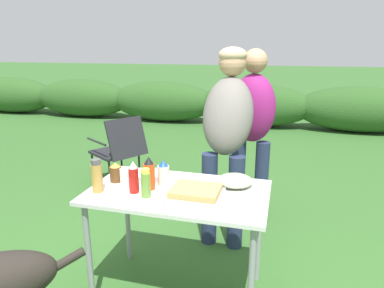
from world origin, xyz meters
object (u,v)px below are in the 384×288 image
(mixing_bowl, at_px, (235,180))
(food_tray, at_px, (196,192))
(relish_jar, at_px, (146,183))
(beer_bottle, at_px, (116,172))
(standing_person_with_beanie, at_px, (227,127))
(standing_person_in_gray_fleece, at_px, (252,122))
(hot_sauce_bottle, at_px, (149,174))
(paper_cup_stack, at_px, (127,178))
(ketchup_bottle, at_px, (134,178))
(mayo_bottle, at_px, (163,174))
(folding_table, at_px, (178,202))
(plate_stack, at_px, (148,176))
(spice_jar, at_px, (97,176))
(camp_chair_green_behind_table, at_px, (120,147))

(mixing_bowl, bearing_deg, food_tray, -130.85)
(relish_jar, xyz_separation_m, beer_bottle, (-0.28, 0.17, -0.02))
(standing_person_with_beanie, height_order, standing_person_in_gray_fleece, standing_person_with_beanie)
(food_tray, xyz_separation_m, hot_sauce_bottle, (-0.31, 0.04, 0.07))
(paper_cup_stack, distance_m, standing_person_with_beanie, 0.96)
(ketchup_bottle, bearing_deg, mayo_bottle, 47.49)
(beer_bottle, relative_size, standing_person_with_beanie, 0.08)
(folding_table, relative_size, food_tray, 3.44)
(plate_stack, xyz_separation_m, relish_jar, (0.09, -0.25, 0.06))
(mixing_bowl, bearing_deg, ketchup_bottle, -154.96)
(folding_table, distance_m, mayo_bottle, 0.20)
(ketchup_bottle, bearing_deg, standing_person_in_gray_fleece, 65.94)
(spice_jar, bearing_deg, food_tray, 8.25)
(food_tray, xyz_separation_m, spice_jar, (-0.59, -0.09, 0.07))
(plate_stack, bearing_deg, paper_cup_stack, -118.15)
(plate_stack, height_order, standing_person_with_beanie, standing_person_with_beanie)
(hot_sauce_bottle, bearing_deg, paper_cup_stack, -173.77)
(paper_cup_stack, height_order, beer_bottle, beer_bottle)
(mixing_bowl, distance_m, relish_jar, 0.57)
(beer_bottle, bearing_deg, mayo_bottle, 3.03)
(plate_stack, height_order, ketchup_bottle, ketchup_bottle)
(relish_jar, distance_m, spice_jar, 0.31)
(plate_stack, bearing_deg, mayo_bottle, -26.49)
(folding_table, bearing_deg, standing_person_in_gray_fleece, 74.65)
(folding_table, bearing_deg, relish_jar, -138.60)
(paper_cup_stack, relative_size, beer_bottle, 0.94)
(plate_stack, bearing_deg, camp_chair_green_behind_table, 123.29)
(plate_stack, bearing_deg, food_tray, -25.40)
(beer_bottle, bearing_deg, relish_jar, -31.24)
(plate_stack, relative_size, ketchup_bottle, 1.03)
(relish_jar, bearing_deg, standing_person_in_gray_fleece, 70.08)
(ketchup_bottle, relative_size, spice_jar, 0.97)
(mixing_bowl, distance_m, mayo_bottle, 0.46)
(folding_table, xyz_separation_m, hot_sauce_bottle, (-0.18, -0.02, 0.18))
(hot_sauce_bottle, height_order, beer_bottle, hot_sauce_bottle)
(paper_cup_stack, bearing_deg, hot_sauce_bottle, 6.23)
(folding_table, xyz_separation_m, standing_person_in_gray_fleece, (0.33, 1.20, 0.28))
(relish_jar, distance_m, beer_bottle, 0.33)
(mixing_bowl, xyz_separation_m, standing_person_in_gray_fleece, (0.00, 1.03, 0.17))
(spice_jar, xyz_separation_m, standing_person_in_gray_fleece, (0.80, 1.34, 0.10))
(standing_person_in_gray_fleece, bearing_deg, spice_jar, -116.74)
(hot_sauce_bottle, relative_size, beer_bottle, 1.60)
(spice_jar, bearing_deg, beer_bottle, 80.59)
(spice_jar, distance_m, standing_person_with_beanie, 1.12)
(folding_table, bearing_deg, food_tray, -24.76)
(mixing_bowl, xyz_separation_m, standing_person_with_beanie, (-0.15, 0.59, 0.21))
(folding_table, xyz_separation_m, paper_cup_stack, (-0.33, -0.04, 0.14))
(hot_sauce_bottle, distance_m, standing_person_with_beanie, 0.87)
(paper_cup_stack, distance_m, standing_person_in_gray_fleece, 1.41)
(folding_table, bearing_deg, hot_sauce_bottle, -173.21)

